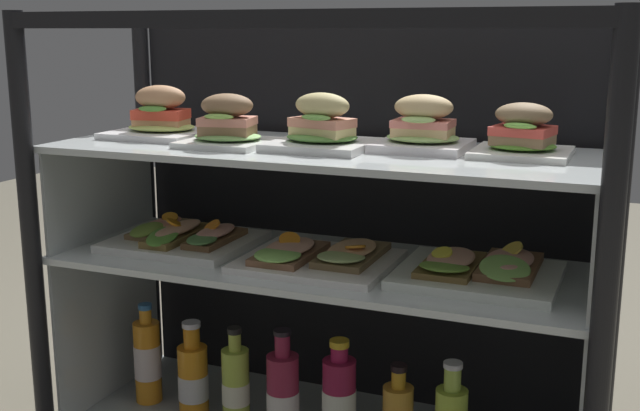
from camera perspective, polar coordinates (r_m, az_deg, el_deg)
name	(u,v)px	position (r m, az deg, el deg)	size (l,w,h in m)	color
case_frame	(338,212)	(1.74, 1.33, -0.44)	(1.18, 0.47, 0.94)	black
riser_lower_tier	(320,352)	(1.73, 0.00, -10.48)	(1.10, 0.39, 0.38)	silver
shelf_lower_glass	(320,264)	(1.67, 0.00, -4.25)	(1.12, 0.41, 0.01)	silver
riser_upper_tier	(320,209)	(1.64, 0.00, -0.24)	(1.10, 0.39, 0.22)	silver
shelf_upper_glass	(320,151)	(1.61, 0.00, 3.90)	(1.12, 0.41, 0.01)	silver
plated_roll_sandwich_mid_left	(161,119)	(1.82, -11.32, 6.07)	(0.21, 0.21, 0.11)	white
plated_roll_sandwich_mid_right	(227,126)	(1.65, -6.65, 5.68)	(0.17, 0.17, 0.11)	white
plated_roll_sandwich_far_left	(322,130)	(1.60, 0.15, 5.47)	(0.20, 0.20, 0.11)	white
plated_roll_sandwich_far_right	(423,129)	(1.59, 7.40, 5.45)	(0.18, 0.18, 0.11)	white
plated_roll_sandwich_left_of_center	(523,135)	(1.55, 14.33, 4.90)	(0.18, 0.18, 0.10)	white
open_sandwich_tray_near_right_corner	(183,237)	(1.80, -9.78, -2.23)	(0.31, 0.27, 0.07)	white
open_sandwich_tray_left_of_center	(318,257)	(1.63, -0.11, -3.68)	(0.31, 0.27, 0.06)	white
open_sandwich_tray_center	(479,269)	(1.57, 11.35, -4.50)	(0.31, 0.27, 0.07)	white
juice_bottle_front_left_end	(148,360)	(1.96, -12.26, -10.76)	(0.06, 0.06, 0.24)	orange
juice_bottle_front_second	(193,377)	(1.90, -9.09, -12.07)	(0.07, 0.07, 0.22)	orange
juice_bottle_front_middle	(236,386)	(1.82, -6.06, -12.73)	(0.06, 0.06, 0.23)	#BCD64A
juice_bottle_back_center	(283,394)	(1.77, -2.67, -13.37)	(0.07, 0.07, 0.24)	#982542
juice_bottle_tucked_behind	(339,401)	(1.73, 1.38, -13.82)	(0.07, 0.07, 0.23)	maroon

